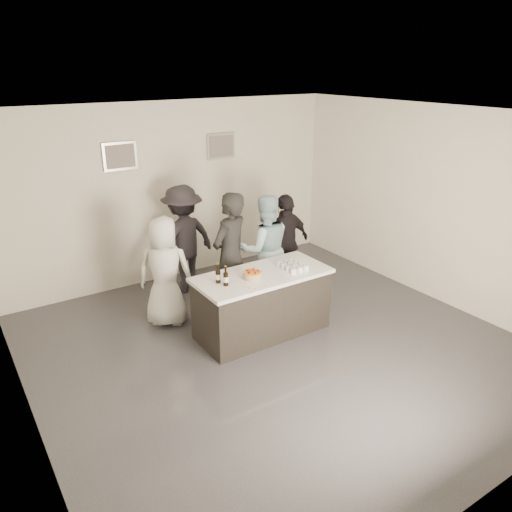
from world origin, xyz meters
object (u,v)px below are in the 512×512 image
bar_counter (262,303)px  person_guest_left (165,272)px  beer_bottle_a (218,273)px  person_guest_back (183,239)px  cake (252,275)px  person_main_blue (265,249)px  person_main_black (230,256)px  person_guest_right (286,244)px  beer_bottle_b (226,276)px

bar_counter → person_guest_left: (-0.98, 0.99, 0.35)m
beer_bottle_a → person_guest_back: (0.38, 1.82, -0.14)m
cake → person_main_blue: person_main_blue is taller
person_main_black → person_guest_back: 1.19m
beer_bottle_a → person_main_black: (0.56, 0.65, -0.09)m
person_guest_right → person_main_black: bearing=1.8°
cake → beer_bottle_a: beer_bottle_a is taller
beer_bottle_a → person_main_black: 0.86m
person_main_black → person_guest_back: bearing=-104.3°
bar_counter → person_guest_back: size_ratio=1.05×
beer_bottle_b → beer_bottle_a: bearing=107.9°
beer_bottle_a → person_main_blue: 1.50m
beer_bottle_b → person_guest_right: bearing=30.6°
person_main_blue → person_guest_right: (0.48, 0.10, -0.04)m
beer_bottle_b → person_guest_back: person_guest_back is taller
person_guest_left → cake: bearing=163.7°
beer_bottle_b → person_guest_left: size_ratio=0.16×
person_main_black → person_guest_right: 1.21m
bar_counter → cake: bearing=-164.9°
beer_bottle_b → person_guest_back: (0.34, 1.95, -0.14)m
person_guest_left → person_guest_right: size_ratio=0.98×
person_main_blue → person_guest_back: person_guest_back is taller
beer_bottle_a → person_guest_left: bearing=110.3°
person_main_black → cake: bearing=58.1°
person_guest_back → person_main_blue: bearing=120.2°
beer_bottle_a → person_main_blue: bearing=31.7°
cake → beer_bottle_a: (-0.45, 0.12, 0.09)m
bar_counter → cake: size_ratio=7.57×
beer_bottle_a → person_main_black: size_ratio=0.14×
beer_bottle_a → person_guest_back: size_ratio=0.15×
person_main_black → beer_bottle_a: bearing=25.8°
beer_bottle_b → person_main_blue: person_main_blue is taller
bar_counter → person_guest_right: size_ratio=1.13×
beer_bottle_a → person_guest_right: person_guest_right is taller
person_guest_right → beer_bottle_b: bearing=21.1°
person_main_blue → person_guest_left: (-1.61, 0.14, -0.06)m
beer_bottle_b → person_main_black: (0.52, 0.77, -0.09)m
bar_counter → person_main_blue: bearing=53.7°
person_main_black → person_guest_right: bearing=168.0°
cake → person_guest_right: 1.65m
cake → person_main_black: size_ratio=0.13×
beer_bottle_a → person_main_blue: (1.27, 0.78, -0.17)m
cake → person_guest_left: person_guest_left is taller
beer_bottle_b → person_guest_right: 1.99m
person_guest_back → person_guest_right: bearing=135.2°
beer_bottle_a → beer_bottle_b: 0.13m
person_guest_left → person_guest_back: 1.15m
beer_bottle_b → person_guest_back: 1.98m
person_main_blue → person_guest_left: 1.62m
beer_bottle_b → person_main_blue: bearing=36.6°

